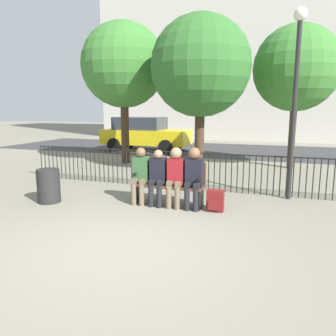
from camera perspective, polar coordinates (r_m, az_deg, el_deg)
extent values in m
plane|color=gray|center=(5.04, -8.53, -13.36)|extent=(80.00, 80.00, 0.00)
cube|color=#4C331E|center=(6.86, 0.00, -3.08)|extent=(1.51, 0.45, 0.05)
cube|color=#4C331E|center=(6.99, 0.52, -0.66)|extent=(1.51, 0.05, 0.47)
cube|color=black|center=(7.16, -5.28, -4.40)|extent=(0.06, 0.38, 0.40)
cube|color=black|center=(6.73, 5.63, -5.38)|extent=(0.06, 0.38, 0.40)
cube|color=black|center=(7.06, -5.34, -0.87)|extent=(0.06, 0.38, 0.04)
cube|color=black|center=(6.62, 5.70, -1.63)|extent=(0.06, 0.38, 0.04)
cylinder|color=brown|center=(6.96, -6.00, -4.64)|extent=(0.11, 0.11, 0.45)
cylinder|color=brown|center=(6.89, -4.64, -4.78)|extent=(0.11, 0.11, 0.45)
cube|color=brown|center=(6.99, -5.69, -2.26)|extent=(0.11, 0.20, 0.12)
cube|color=brown|center=(6.91, -4.34, -2.37)|extent=(0.11, 0.20, 0.12)
cube|color=#335B33|center=(7.01, -4.65, -0.31)|extent=(0.34, 0.22, 0.55)
sphere|color=brown|center=(6.94, -4.76, 2.73)|extent=(0.20, 0.20, 0.20)
cylinder|color=black|center=(6.81, -2.98, -4.94)|extent=(0.11, 0.11, 0.45)
cylinder|color=black|center=(6.75, -1.56, -5.07)|extent=(0.11, 0.11, 0.45)
cube|color=black|center=(6.83, -2.68, -2.50)|extent=(0.11, 0.20, 0.12)
cube|color=black|center=(6.77, -1.27, -2.61)|extent=(0.11, 0.20, 0.12)
cube|color=black|center=(6.87, -1.63, -0.56)|extent=(0.34, 0.22, 0.54)
sphere|color=#A37556|center=(6.79, -1.70, 2.42)|extent=(0.18, 0.18, 0.18)
cylinder|color=brown|center=(6.68, 0.12, -5.23)|extent=(0.11, 0.11, 0.45)
cylinder|color=brown|center=(6.62, 1.60, -5.36)|extent=(0.11, 0.11, 0.45)
cube|color=brown|center=(6.70, 0.40, -2.74)|extent=(0.11, 0.20, 0.12)
cube|color=brown|center=(6.65, 1.88, -2.86)|extent=(0.11, 0.20, 0.12)
cube|color=maroon|center=(6.74, 1.46, -0.69)|extent=(0.34, 0.22, 0.56)
sphere|color=#A37556|center=(6.66, 1.42, 2.62)|extent=(0.23, 0.23, 0.23)
cylinder|color=black|center=(6.57, 3.30, -5.51)|extent=(0.11, 0.11, 0.45)
cylinder|color=black|center=(6.52, 4.82, -5.64)|extent=(0.11, 0.11, 0.45)
cube|color=black|center=(6.59, 3.56, -2.98)|extent=(0.11, 0.20, 0.12)
cube|color=black|center=(6.55, 5.08, -3.09)|extent=(0.11, 0.20, 0.12)
cube|color=black|center=(6.64, 4.61, -0.84)|extent=(0.34, 0.22, 0.57)
sphere|color=brown|center=(6.55, 4.62, 2.57)|extent=(0.24, 0.24, 0.24)
cube|color=maroon|center=(6.59, 8.23, -5.67)|extent=(0.33, 0.18, 0.43)
cube|color=maroon|center=(6.50, 8.03, -6.47)|extent=(0.23, 0.04, 0.19)
cylinder|color=black|center=(10.40, -21.19, 1.09)|extent=(0.02, 0.02, 0.95)
cylinder|color=black|center=(10.31, -20.60, 1.06)|extent=(0.02, 0.02, 0.95)
cylinder|color=black|center=(10.23, -19.99, 1.02)|extent=(0.02, 0.02, 0.95)
cylinder|color=black|center=(10.14, -19.37, 0.98)|extent=(0.02, 0.02, 0.95)
cylinder|color=black|center=(10.05, -18.75, 0.94)|extent=(0.02, 0.02, 0.95)
cylinder|color=black|center=(9.97, -18.11, 0.90)|extent=(0.02, 0.02, 0.95)
cylinder|color=black|center=(9.89, -17.46, 0.87)|extent=(0.02, 0.02, 0.95)
cylinder|color=black|center=(9.80, -16.80, 0.83)|extent=(0.02, 0.02, 0.95)
cylinder|color=black|center=(9.72, -16.13, 0.78)|extent=(0.02, 0.02, 0.95)
cylinder|color=black|center=(9.64, -15.45, 0.74)|extent=(0.02, 0.02, 0.95)
cylinder|color=black|center=(9.57, -14.76, 0.70)|extent=(0.02, 0.02, 0.95)
cylinder|color=black|center=(9.49, -14.05, 0.66)|extent=(0.02, 0.02, 0.95)
cylinder|color=black|center=(9.41, -13.34, 0.61)|extent=(0.02, 0.02, 0.95)
cylinder|color=black|center=(9.34, -12.61, 0.57)|extent=(0.02, 0.02, 0.95)
cylinder|color=black|center=(9.27, -11.87, 0.52)|extent=(0.02, 0.02, 0.95)
cylinder|color=black|center=(9.20, -11.12, 0.47)|extent=(0.02, 0.02, 0.95)
cylinder|color=black|center=(9.13, -10.36, 0.43)|extent=(0.02, 0.02, 0.95)
cylinder|color=black|center=(9.06, -9.59, 0.38)|extent=(0.02, 0.02, 0.95)
cylinder|color=black|center=(9.00, -8.81, 0.33)|extent=(0.02, 0.02, 0.95)
cylinder|color=black|center=(8.93, -8.01, 0.28)|extent=(0.02, 0.02, 0.95)
cylinder|color=black|center=(8.87, -7.20, 0.23)|extent=(0.02, 0.02, 0.95)
cylinder|color=black|center=(8.81, -6.39, 0.18)|extent=(0.02, 0.02, 0.95)
cylinder|color=black|center=(8.75, -5.56, 0.13)|extent=(0.02, 0.02, 0.95)
cylinder|color=black|center=(8.70, -4.72, 0.07)|extent=(0.02, 0.02, 0.95)
cylinder|color=black|center=(8.64, -3.87, 0.02)|extent=(0.02, 0.02, 0.95)
cylinder|color=black|center=(8.59, -3.01, -0.03)|extent=(0.02, 0.02, 0.95)
cylinder|color=black|center=(8.54, -2.14, -0.09)|extent=(0.02, 0.02, 0.95)
cylinder|color=black|center=(8.49, -1.25, -0.14)|extent=(0.02, 0.02, 0.95)
cylinder|color=black|center=(8.44, -0.36, -0.20)|extent=(0.02, 0.02, 0.95)
cylinder|color=black|center=(8.40, 0.54, -0.26)|extent=(0.02, 0.02, 0.95)
cylinder|color=black|center=(8.36, 1.45, -0.31)|extent=(0.02, 0.02, 0.95)
cylinder|color=black|center=(8.32, 2.37, -0.37)|extent=(0.02, 0.02, 0.95)
cylinder|color=black|center=(8.28, 3.30, -0.43)|extent=(0.02, 0.02, 0.95)
cylinder|color=black|center=(8.24, 4.23, -0.49)|extent=(0.02, 0.02, 0.95)
cylinder|color=black|center=(8.21, 5.18, -0.55)|extent=(0.02, 0.02, 0.95)
cylinder|color=black|center=(8.18, 6.13, -0.60)|extent=(0.02, 0.02, 0.95)
cylinder|color=black|center=(8.15, 7.09, -0.66)|extent=(0.02, 0.02, 0.95)
cylinder|color=black|center=(8.12, 8.06, -0.72)|extent=(0.02, 0.02, 0.95)
cylinder|color=black|center=(8.10, 9.03, -0.78)|extent=(0.02, 0.02, 0.95)
cylinder|color=black|center=(8.07, 10.01, -0.84)|extent=(0.02, 0.02, 0.95)
cylinder|color=black|center=(8.05, 10.99, -0.90)|extent=(0.02, 0.02, 0.95)
cylinder|color=black|center=(8.04, 11.98, -0.96)|extent=(0.02, 0.02, 0.95)
cylinder|color=black|center=(8.02, 12.97, -1.02)|extent=(0.02, 0.02, 0.95)
cylinder|color=black|center=(8.01, 13.96, -1.08)|extent=(0.02, 0.02, 0.95)
cylinder|color=black|center=(8.00, 14.96, -1.14)|extent=(0.02, 0.02, 0.95)
cylinder|color=black|center=(7.99, 15.96, -1.20)|extent=(0.02, 0.02, 0.95)
cylinder|color=black|center=(7.99, 16.96, -1.26)|extent=(0.02, 0.02, 0.95)
cylinder|color=black|center=(7.98, 17.97, -1.32)|extent=(0.02, 0.02, 0.95)
cylinder|color=black|center=(7.98, 18.97, -1.38)|extent=(0.02, 0.02, 0.95)
cylinder|color=black|center=(7.98, 19.97, -1.44)|extent=(0.02, 0.02, 0.95)
cylinder|color=black|center=(7.99, 20.98, -1.49)|extent=(0.02, 0.02, 0.95)
cylinder|color=black|center=(8.00, 21.98, -1.55)|extent=(0.02, 0.02, 0.95)
cylinder|color=black|center=(8.01, 22.98, -1.61)|extent=(0.02, 0.02, 0.95)
cylinder|color=black|center=(8.02, 23.97, -1.66)|extent=(0.02, 0.02, 0.95)
cylinder|color=black|center=(8.03, 24.97, -1.72)|extent=(0.02, 0.02, 0.95)
cylinder|color=black|center=(8.05, 25.96, -1.77)|extent=(0.02, 0.02, 0.95)
cylinder|color=black|center=(8.07, 26.94, -1.83)|extent=(0.02, 0.02, 0.95)
cube|color=black|center=(8.20, 3.46, 2.69)|extent=(9.00, 0.03, 0.03)
cylinder|color=#422D1E|center=(10.28, 5.50, 5.80)|extent=(0.30, 0.30, 2.43)
sphere|color=#2D6628|center=(10.33, 5.70, 17.21)|extent=(3.03, 3.03, 3.03)
cylinder|color=#422D1E|center=(12.39, -7.50, 7.19)|extent=(0.30, 0.30, 2.72)
sphere|color=#38752D|center=(12.47, -7.75, 17.33)|extent=(3.05, 3.05, 3.05)
cylinder|color=#422D1E|center=(11.89, 20.82, 6.06)|extent=(0.22, 0.22, 2.55)
sphere|color=#38752D|center=(11.94, 21.46, 15.87)|extent=(2.80, 2.80, 2.80)
cylinder|color=black|center=(7.67, 21.07, 8.93)|extent=(0.10, 0.10, 3.84)
sphere|color=silver|center=(7.91, 22.09, 23.58)|extent=(0.28, 0.28, 0.28)
cube|color=#333335|center=(16.35, 11.22, 3.03)|extent=(24.00, 6.00, 0.01)
cube|color=yellow|center=(15.99, -3.81, 5.45)|extent=(4.20, 1.70, 0.70)
cube|color=#2D333D|center=(16.07, -4.88, 7.78)|extent=(2.31, 1.56, 0.60)
cylinder|color=black|center=(14.75, -0.43, 3.70)|extent=(0.64, 0.20, 0.64)
cylinder|color=black|center=(16.39, 1.60, 4.35)|extent=(0.64, 0.20, 0.64)
cylinder|color=black|center=(15.80, -9.39, 4.00)|extent=(0.64, 0.20, 0.64)
cylinder|color=black|center=(17.35, -6.66, 4.61)|extent=(0.64, 0.20, 0.64)
cylinder|color=black|center=(7.56, -20.08, -2.92)|extent=(0.49, 0.49, 0.73)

